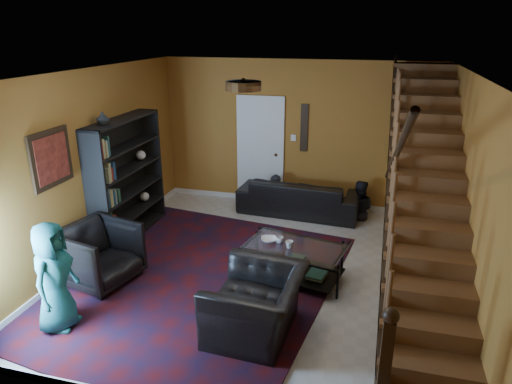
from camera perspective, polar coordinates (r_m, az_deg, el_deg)
floor at (r=6.77m, az=0.57°, el=-9.68°), size 5.50×5.50×0.00m
room at (r=8.25m, az=-6.13°, el=-3.71°), size 5.50×5.50×5.50m
staircase at (r=6.07m, az=20.43°, el=-0.11°), size 0.95×5.02×3.18m
bookshelf at (r=7.76m, az=-15.74°, el=1.30°), size 0.35×1.80×2.00m
door at (r=9.00m, az=0.56°, el=5.02°), size 0.82×0.05×2.05m
framed_picture at (r=6.46m, az=-24.26°, el=3.84°), size 0.04×0.74×0.74m
wall_hanging at (r=8.72m, az=6.05°, el=7.97°), size 0.14×0.03×0.90m
ceiling_fixture at (r=5.15m, az=-1.58°, el=13.14°), size 0.40×0.40×0.10m
rug at (r=6.59m, az=-8.56°, el=-10.75°), size 4.39×4.86×0.02m
sofa at (r=8.65m, az=5.41°, el=-0.55°), size 2.31×1.03×0.66m
armchair_left at (r=6.64m, az=-18.98°, el=-7.42°), size 1.10×1.08×0.84m
armchair_right at (r=5.35m, az=0.00°, el=-13.88°), size 1.06×1.20×0.74m
person_adult_a at (r=8.85m, az=2.42°, el=-1.37°), size 0.43×0.30×1.16m
person_adult_b at (r=8.68m, az=12.64°, el=-2.27°), size 0.57×0.45×1.17m
person_child at (r=5.76m, az=-23.94°, el=-9.68°), size 0.49×0.69×1.34m
coffee_table at (r=6.43m, az=4.82°, el=-8.44°), size 1.47×1.04×0.51m
cup_a at (r=6.40m, az=2.99°, el=-6.00°), size 0.14×0.14×0.09m
cup_b at (r=6.27m, az=4.19°, el=-6.57°), size 0.11×0.11×0.10m
bowl at (r=6.44m, az=1.63°, el=-5.98°), size 0.28×0.28×0.05m
vase at (r=7.08m, az=-18.62°, el=8.73°), size 0.18×0.18×0.19m
popcorn_bucket at (r=7.05m, az=-17.57°, el=-8.49°), size 0.17×0.17×0.17m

